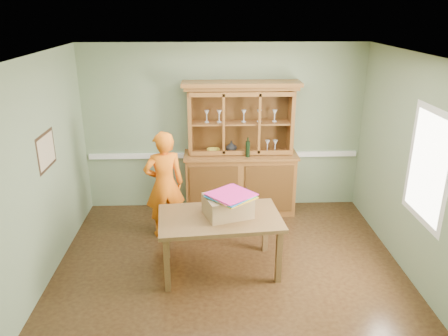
{
  "coord_description": "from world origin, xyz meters",
  "views": [
    {
      "loc": [
        -0.25,
        -4.84,
        3.21
      ],
      "look_at": [
        -0.05,
        0.4,
        1.26
      ],
      "focal_mm": 35.0,
      "sensor_mm": 36.0,
      "label": 1
    }
  ],
  "objects_px": {
    "dining_table": "(220,223)",
    "cardboard_box": "(228,206)",
    "china_hutch": "(240,168)",
    "person": "(164,185)"
  },
  "relations": [
    {
      "from": "china_hutch",
      "to": "person",
      "type": "height_order",
      "value": "china_hutch"
    },
    {
      "from": "dining_table",
      "to": "cardboard_box",
      "type": "xyz_separation_m",
      "value": [
        0.1,
        0.04,
        0.22
      ]
    },
    {
      "from": "cardboard_box",
      "to": "china_hutch",
      "type": "bearing_deg",
      "value": 80.64
    },
    {
      "from": "china_hutch",
      "to": "cardboard_box",
      "type": "bearing_deg",
      "value": -99.36
    },
    {
      "from": "person",
      "to": "dining_table",
      "type": "bearing_deg",
      "value": 112.26
    },
    {
      "from": "china_hutch",
      "to": "dining_table",
      "type": "relative_size",
      "value": 1.34
    },
    {
      "from": "china_hutch",
      "to": "person",
      "type": "relative_size",
      "value": 1.34
    },
    {
      "from": "dining_table",
      "to": "cardboard_box",
      "type": "distance_m",
      "value": 0.24
    },
    {
      "from": "china_hutch",
      "to": "cardboard_box",
      "type": "distance_m",
      "value": 1.72
    },
    {
      "from": "cardboard_box",
      "to": "person",
      "type": "distance_m",
      "value": 1.27
    }
  ]
}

